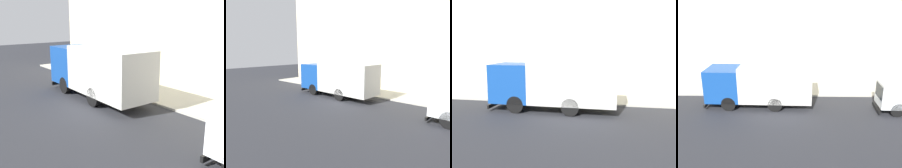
% 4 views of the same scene
% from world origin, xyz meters
% --- Properties ---
extents(ground, '(80.00, 80.00, 0.00)m').
position_xyz_m(ground, '(0.00, 0.00, 0.00)').
color(ground, '#26282C').
extents(sidewalk, '(3.49, 30.00, 0.12)m').
position_xyz_m(sidewalk, '(4.75, 0.00, 0.06)').
color(sidewalk, '#ADAA9D').
rests_on(sidewalk, ground).
extents(building_facade, '(0.50, 30.00, 12.57)m').
position_xyz_m(building_facade, '(6.99, 0.00, 6.29)').
color(building_facade, beige).
rests_on(building_facade, ground).
extents(large_utility_truck, '(2.76, 8.25, 3.27)m').
position_xyz_m(large_utility_truck, '(1.20, 1.72, 1.84)').
color(large_utility_truck, '#144394').
rests_on(large_utility_truck, ground).
extents(pedestrian_walking, '(0.52, 0.52, 1.62)m').
position_xyz_m(pedestrian_walking, '(5.75, 3.98, 0.97)').
color(pedestrian_walking, '#4B3C52').
rests_on(pedestrian_walking, sidewalk).
extents(street_sign_post, '(0.44, 0.08, 2.47)m').
position_xyz_m(street_sign_post, '(3.26, 0.95, 1.58)').
color(street_sign_post, '#4C5156').
rests_on(street_sign_post, sidewalk).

